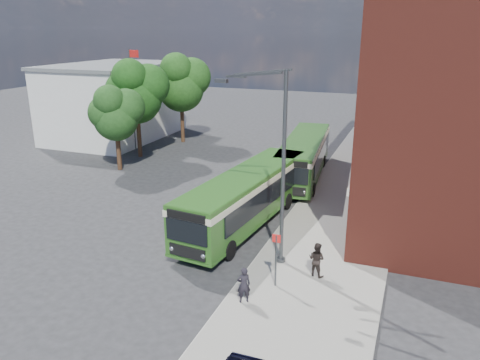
% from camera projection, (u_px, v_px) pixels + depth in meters
% --- Properties ---
extents(ground, '(120.00, 120.00, 0.00)m').
position_uv_depth(ground, '(200.00, 231.00, 25.67)').
color(ground, '#28282B').
rests_on(ground, ground).
extents(pavement, '(6.00, 48.00, 0.15)m').
position_uv_depth(pavement, '(350.00, 199.00, 30.36)').
color(pavement, gray).
rests_on(pavement, ground).
extents(kerb_line, '(0.12, 48.00, 0.01)m').
position_uv_depth(kerb_line, '(304.00, 194.00, 31.43)').
color(kerb_line, beige).
rests_on(kerb_line, ground).
extents(white_building, '(9.40, 13.40, 7.30)m').
position_uv_depth(white_building, '(114.00, 101.00, 46.65)').
color(white_building, silver).
rests_on(white_building, ground).
extents(flagpole, '(0.95, 0.10, 9.00)m').
position_uv_depth(flagpole, '(133.00, 98.00, 39.92)').
color(flagpole, '#3D4042').
rests_on(flagpole, ground).
extents(street_lamp, '(2.96, 2.38, 9.00)m').
position_uv_depth(street_lamp, '(276.00, 166.00, 20.76)').
color(street_lamp, '#3D4042').
rests_on(street_lamp, ground).
extents(bus_stop_sign, '(0.35, 0.08, 2.52)m').
position_uv_depth(bus_stop_sign, '(276.00, 257.00, 19.57)').
color(bus_stop_sign, '#3D4042').
rests_on(bus_stop_sign, ground).
extents(bus_front, '(3.84, 12.41, 3.02)m').
position_uv_depth(bus_front, '(246.00, 194.00, 26.05)').
color(bus_front, '#2A5C1C').
rests_on(bus_front, ground).
extents(bus_rear, '(3.72, 12.04, 3.02)m').
position_uv_depth(bus_rear, '(304.00, 154.00, 34.26)').
color(bus_rear, '#29571E').
rests_on(bus_rear, ground).
extents(pedestrian_a, '(0.67, 0.62, 1.53)m').
position_uv_depth(pedestrian_a, '(244.00, 285.00, 18.57)').
color(pedestrian_a, black).
rests_on(pedestrian_a, pavement).
extents(pedestrian_b, '(0.91, 0.80, 1.57)m').
position_uv_depth(pedestrian_b, '(317.00, 259.00, 20.57)').
color(pedestrian_b, black).
rests_on(pedestrian_b, pavement).
extents(tree_left, '(3.96, 3.76, 6.68)m').
position_uv_depth(tree_left, '(116.00, 113.00, 35.41)').
color(tree_left, '#382314').
rests_on(tree_left, ground).
extents(tree_mid, '(4.94, 4.70, 8.34)m').
position_uv_depth(tree_mid, '(136.00, 91.00, 38.75)').
color(tree_mid, '#382314').
rests_on(tree_mid, ground).
extents(tree_right, '(5.05, 4.80, 8.53)m').
position_uv_depth(tree_right, '(181.00, 82.00, 43.90)').
color(tree_right, '#382314').
rests_on(tree_right, ground).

